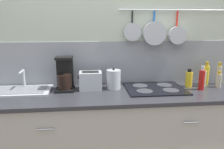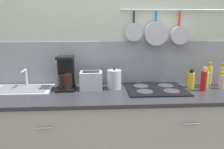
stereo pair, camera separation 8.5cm
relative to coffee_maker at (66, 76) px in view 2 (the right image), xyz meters
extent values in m
cube|color=#B2BCA8|center=(0.49, 0.21, 0.28)|extent=(7.20, 0.06, 2.60)
cube|color=gray|center=(0.49, 0.21, 0.09)|extent=(7.20, 0.07, 0.46)
cylinder|color=#B7BABF|center=(1.13, 0.16, 0.64)|extent=(1.15, 0.02, 0.02)
cylinder|color=black|center=(0.70, 0.16, 0.58)|extent=(0.02, 0.02, 0.12)
cylinder|color=#B7BABF|center=(0.70, 0.14, 0.42)|extent=(0.18, 0.04, 0.18)
cylinder|color=#1959B2|center=(0.93, 0.16, 0.58)|extent=(0.02, 0.02, 0.11)
cylinder|color=#B7BABF|center=(0.93, 0.13, 0.41)|extent=(0.24, 0.06, 0.24)
cylinder|color=red|center=(1.18, 0.16, 0.56)|extent=(0.02, 0.02, 0.16)
cylinder|color=#B7BABF|center=(1.18, 0.13, 0.39)|extent=(0.19, 0.06, 0.19)
cube|color=#B7B2A8|center=(0.49, -0.16, -0.60)|extent=(2.44, 0.62, 0.85)
cylinder|color=slate|center=(-0.12, -0.48, -0.33)|extent=(0.14, 0.01, 0.01)
cylinder|color=slate|center=(1.10, -0.48, -0.33)|extent=(0.14, 0.01, 0.01)
cube|color=#2D2D33|center=(0.49, -0.16, -0.15)|extent=(2.48, 0.66, 0.03)
cube|color=#B7BABF|center=(-0.43, -0.02, -0.13)|extent=(0.57, 0.35, 0.01)
cube|color=slate|center=(-0.43, -0.02, -0.12)|extent=(0.48, 0.28, 0.00)
cylinder|color=#B7BABF|center=(-0.43, 0.11, -0.04)|extent=(0.03, 0.03, 0.19)
cylinder|color=#B7BABF|center=(-0.43, 0.04, 0.04)|extent=(0.02, 0.14, 0.02)
cube|color=black|center=(0.00, -0.03, -0.13)|extent=(0.18, 0.21, 0.02)
cube|color=black|center=(0.00, 0.04, 0.03)|extent=(0.16, 0.07, 0.33)
cylinder|color=black|center=(0.00, -0.05, -0.04)|extent=(0.14, 0.14, 0.14)
cube|color=black|center=(0.00, -0.01, 0.18)|extent=(0.16, 0.15, 0.02)
cube|color=#B7BABF|center=(0.25, -0.02, -0.05)|extent=(0.22, 0.17, 0.18)
cube|color=black|center=(0.25, -0.05, 0.04)|extent=(0.16, 0.03, 0.00)
cube|color=black|center=(0.25, 0.01, 0.04)|extent=(0.16, 0.03, 0.00)
cube|color=black|center=(0.13, -0.02, -0.01)|extent=(0.02, 0.02, 0.02)
cylinder|color=#B7BABF|center=(0.48, -0.02, -0.04)|extent=(0.14, 0.14, 0.19)
sphere|color=black|center=(0.48, -0.02, 0.07)|extent=(0.02, 0.02, 0.02)
cube|color=black|center=(0.90, -0.08, -0.13)|extent=(0.58, 0.48, 0.01)
cylinder|color=#38383D|center=(0.77, -0.17, -0.12)|extent=(0.16, 0.16, 0.00)
cylinder|color=#38383D|center=(1.03, -0.17, -0.12)|extent=(0.16, 0.16, 0.00)
cylinder|color=#38383D|center=(0.77, 0.02, -0.12)|extent=(0.16, 0.16, 0.00)
cylinder|color=#38383D|center=(1.03, 0.02, -0.12)|extent=(0.16, 0.16, 0.00)
cylinder|color=yellow|center=(1.27, -0.03, -0.06)|extent=(0.07, 0.07, 0.16)
cylinder|color=black|center=(1.27, -0.03, 0.03)|extent=(0.04, 0.04, 0.03)
cylinder|color=red|center=(1.35, -0.14, -0.04)|extent=(0.06, 0.06, 0.20)
cylinder|color=beige|center=(1.35, -0.14, 0.08)|extent=(0.03, 0.03, 0.04)
cylinder|color=#BFB799|center=(1.42, -0.03, -0.06)|extent=(0.07, 0.07, 0.16)
cylinder|color=#B28C19|center=(1.42, -0.03, 0.04)|extent=(0.04, 0.04, 0.04)
cylinder|color=yellow|center=(1.50, 0.05, -0.04)|extent=(0.06, 0.06, 0.20)
cylinder|color=#B28C19|center=(1.50, 0.05, 0.09)|extent=(0.03, 0.03, 0.04)
cylinder|color=#BFB799|center=(1.57, -0.08, -0.07)|extent=(0.06, 0.06, 0.14)
cylinder|color=#B28C19|center=(1.57, -0.08, 0.02)|extent=(0.03, 0.03, 0.03)
cylinder|color=#BFB799|center=(1.64, 0.04, -0.04)|extent=(0.05, 0.05, 0.20)
cylinder|color=#B28C19|center=(1.64, 0.04, 0.08)|extent=(0.03, 0.03, 0.04)
camera|label=1|loc=(0.24, -2.13, 0.50)|focal=35.00mm
camera|label=2|loc=(0.33, -2.14, 0.50)|focal=35.00mm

